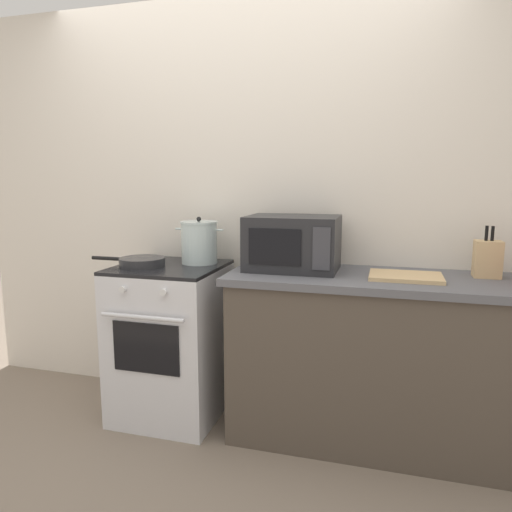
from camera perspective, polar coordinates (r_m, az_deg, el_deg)
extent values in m
plane|color=#7A6B5B|center=(2.49, -8.64, -25.45)|extent=(10.00, 10.00, 0.00)
cube|color=silver|center=(2.89, 4.31, 5.94)|extent=(4.40, 0.10, 2.50)
cube|color=#4C4238|center=(2.66, 15.57, -12.62)|extent=(1.64, 0.56, 0.88)
cube|color=#59595E|center=(2.53, 16.02, -2.89)|extent=(1.70, 0.60, 0.04)
cube|color=silver|center=(2.91, -10.27, -10.28)|extent=(0.60, 0.60, 0.90)
cube|color=black|center=(2.79, -10.54, -1.34)|extent=(0.60, 0.60, 0.02)
cube|color=black|center=(2.64, -13.27, -10.88)|extent=(0.39, 0.01, 0.28)
cylinder|color=silver|center=(2.56, -13.70, -7.27)|extent=(0.48, 0.02, 0.02)
cylinder|color=silver|center=(2.60, -15.93, -3.92)|extent=(0.04, 0.02, 0.04)
cylinder|color=silver|center=(2.48, -11.20, -4.35)|extent=(0.04, 0.02, 0.04)
cylinder|color=silver|center=(2.82, -6.92, 1.54)|extent=(0.21, 0.21, 0.24)
cylinder|color=silver|center=(2.81, -6.97, 4.09)|extent=(0.22, 0.22, 0.01)
sphere|color=black|center=(2.81, -6.98, 4.49)|extent=(0.03, 0.03, 0.03)
cylinder|color=silver|center=(2.87, -9.30, 3.29)|extent=(0.05, 0.01, 0.01)
cylinder|color=silver|center=(2.77, -4.52, 3.17)|extent=(0.05, 0.01, 0.01)
cylinder|color=#28282B|center=(2.80, -13.69, -0.70)|extent=(0.26, 0.26, 0.05)
cylinder|color=black|center=(2.92, -17.66, -0.28)|extent=(0.20, 0.02, 0.02)
cube|color=#232326|center=(2.61, 4.51, 1.61)|extent=(0.50, 0.36, 0.30)
cube|color=black|center=(2.44, 2.27, 1.11)|extent=(0.28, 0.01, 0.19)
cube|color=#38383D|center=(2.40, 7.97, 0.87)|extent=(0.09, 0.01, 0.22)
cube|color=tan|center=(2.50, 17.76, -2.38)|extent=(0.36, 0.26, 0.02)
cube|color=tan|center=(2.67, 26.36, -0.35)|extent=(0.13, 0.10, 0.19)
cylinder|color=black|center=(2.65, 26.26, 2.51)|extent=(0.02, 0.02, 0.08)
cylinder|color=black|center=(2.66, 26.86, 2.46)|extent=(0.02, 0.02, 0.08)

